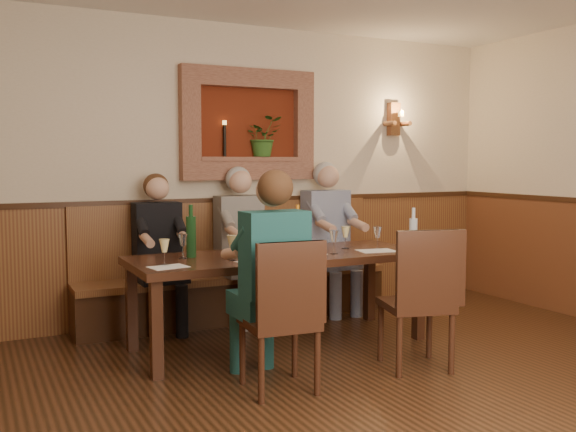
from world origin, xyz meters
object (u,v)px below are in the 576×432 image
object	(u,v)px
wine_bottle_green_b	(191,236)
chair_near_left	(280,347)
person_bench_mid	(243,258)
dining_table	(280,263)
person_bench_left	(160,267)
wine_bottle_green_a	(298,233)
water_bottle	(413,234)
person_chair_front	(269,295)
spittoon_bucket	(261,238)
chair_near_right	(416,328)
bench	(236,285)
person_bench_right	(330,250)

from	to	relation	value
wine_bottle_green_b	chair_near_left	bearing A→B (deg)	-77.76
person_bench_mid	wine_bottle_green_b	bearing A→B (deg)	-136.21
dining_table	person_bench_left	bearing A→B (deg)	132.08
wine_bottle_green_a	water_bottle	world-z (taller)	wine_bottle_green_a
chair_near_left	person_chair_front	bearing A→B (deg)	94.21
person_bench_left	person_chair_front	bearing A→B (deg)	-79.48
spittoon_bucket	wine_bottle_green_a	xyz separation A→B (m)	(0.33, 0.02, 0.02)
dining_table	chair_near_right	world-z (taller)	chair_near_right
bench	chair_near_right	size ratio (longest dim) A/B	2.93
person_bench_right	wine_bottle_green_a	world-z (taller)	person_bench_right
person_bench_mid	person_bench_right	xyz separation A→B (m)	(0.94, -0.00, 0.02)
wine_bottle_green_b	spittoon_bucket	bearing A→B (deg)	-19.64
person_bench_left	chair_near_left	bearing A→B (deg)	-80.54
chair_near_left	person_bench_mid	size ratio (longest dim) A/B	0.69
bench	chair_near_left	size ratio (longest dim) A/B	2.99
dining_table	wine_bottle_green_b	distance (m)	0.75
person_bench_mid	person_chair_front	size ratio (longest dim) A/B	1.00
dining_table	spittoon_bucket	xyz separation A→B (m)	(-0.18, -0.04, 0.21)
person_bench_left	wine_bottle_green_a	bearing A→B (deg)	-43.37
person_bench_left	spittoon_bucket	bearing A→B (deg)	-56.74
wine_bottle_green_b	person_bench_right	bearing A→B (deg)	22.59
person_bench_left	spittoon_bucket	size ratio (longest dim) A/B	4.99
person_bench_mid	chair_near_left	bearing A→B (deg)	-105.11
wine_bottle_green_b	water_bottle	xyz separation A→B (m)	(1.75, -0.51, -0.02)
bench	wine_bottle_green_a	xyz separation A→B (m)	(0.15, -0.96, 0.58)
person_bench_mid	spittoon_bucket	world-z (taller)	person_bench_mid
bench	wine_bottle_green_b	world-z (taller)	wine_bottle_green_b
person_bench_mid	spittoon_bucket	bearing A→B (deg)	-103.25
wine_bottle_green_a	wine_bottle_green_b	distance (m)	0.87
person_chair_front	dining_table	bearing A→B (deg)	59.52
bench	wine_bottle_green_b	distance (m)	1.21
person_bench_mid	chair_near_right	bearing A→B (deg)	-71.75
person_bench_left	person_bench_right	bearing A→B (deg)	-0.10
chair_near_right	wine_bottle_green_b	xyz separation A→B (m)	(-1.32, 1.12, 0.62)
chair_near_left	person_chair_front	world-z (taller)	person_chair_front
dining_table	person_bench_mid	distance (m)	0.84
dining_table	wine_bottle_green_a	world-z (taller)	wine_bottle_green_a
bench	wine_bottle_green_a	size ratio (longest dim) A/B	7.59
person_bench_left	chair_near_right	bearing A→B (deg)	-52.79
spittoon_bucket	person_chair_front	bearing A→B (deg)	-110.44
person_bench_left	wine_bottle_green_b	world-z (taller)	person_bench_left
dining_table	chair_near_left	distance (m)	1.12
dining_table	chair_near_left	world-z (taller)	chair_near_left
wine_bottle_green_b	water_bottle	bearing A→B (deg)	-16.31
person_chair_front	person_bench_left	bearing A→B (deg)	100.52
person_chair_front	water_bottle	bearing A→B (deg)	15.17
person_bench_left	person_bench_right	size ratio (longest dim) A/B	0.93
wine_bottle_green_a	wine_bottle_green_b	world-z (taller)	wine_bottle_green_b
person_bench_right	person_bench_mid	bearing A→B (deg)	179.92
person_chair_front	chair_near_right	bearing A→B (deg)	-10.62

